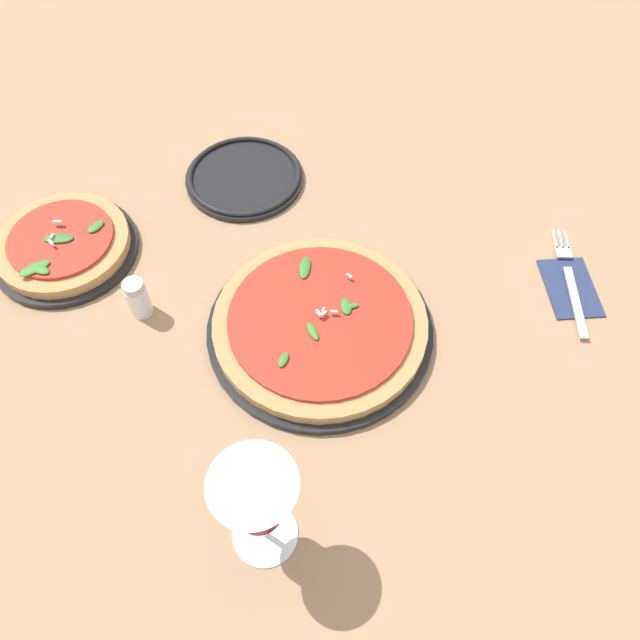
{
  "coord_description": "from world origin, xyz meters",
  "views": [
    {
      "loc": [
        -0.49,
        0.03,
        0.76
      ],
      "look_at": [
        0.01,
        0.03,
        0.03
      ],
      "focal_mm": 35.0,
      "sensor_mm": 36.0,
      "label": 1
    }
  ],
  "objects": [
    {
      "name": "pizza_arugula_main",
      "position": [
        0.01,
        0.03,
        0.02
      ],
      "size": [
        0.33,
        0.33,
        0.05
      ],
      "color": "black",
      "rests_on": "ground_plane"
    },
    {
      "name": "ground_plane",
      "position": [
        0.0,
        0.0,
        0.0
      ],
      "size": [
        6.0,
        6.0,
        0.0
      ],
      "primitive_type": "plane",
      "color": "#9E7A56"
    },
    {
      "name": "shaker_pepper",
      "position": [
        0.04,
        0.3,
        0.03
      ],
      "size": [
        0.03,
        0.03,
        0.07
      ],
      "color": "silver",
      "rests_on": "ground_plane"
    },
    {
      "name": "pizza_personal_side",
      "position": [
        0.15,
        0.44,
        0.02
      ],
      "size": [
        0.23,
        0.23,
        0.05
      ],
      "color": "black",
      "rests_on": "ground_plane"
    },
    {
      "name": "fork",
      "position": [
        0.1,
        -0.35,
        0.01
      ],
      "size": [
        0.21,
        0.02,
        0.0
      ],
      "rotation": [
        0.0,
        0.0,
        -0.02
      ],
      "color": "silver",
      "rests_on": "ground_plane"
    },
    {
      "name": "side_plate_white",
      "position": [
        0.32,
        0.17,
        0.01
      ],
      "size": [
        0.2,
        0.2,
        0.02
      ],
      "color": "black",
      "rests_on": "ground_plane"
    },
    {
      "name": "napkin",
      "position": [
        0.09,
        -0.35,
        0.0
      ],
      "size": [
        0.12,
        0.08,
        0.01
      ],
      "rotation": [
        0.0,
        0.0,
        0.09
      ],
      "color": "navy",
      "rests_on": "ground_plane"
    },
    {
      "name": "wine_glass",
      "position": [
        -0.28,
        0.09,
        0.12
      ],
      "size": [
        0.09,
        0.09,
        0.17
      ],
      "color": "white",
      "rests_on": "ground_plane"
    }
  ]
}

